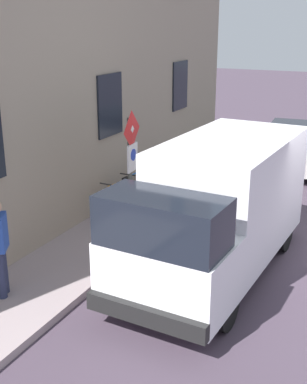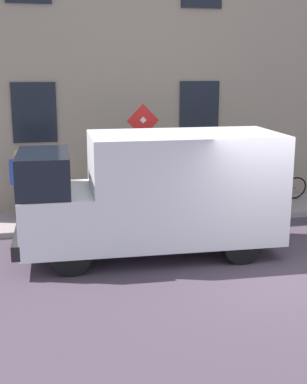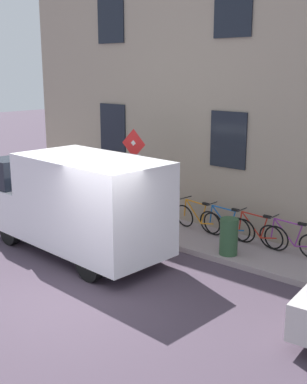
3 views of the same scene
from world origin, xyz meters
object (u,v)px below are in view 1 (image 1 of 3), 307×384
Objects in this scene: delivery_van at (218,206)px; bicycle_purple at (166,171)px; bicycle_orange at (120,199)px; bicycle_red at (153,179)px; parked_hatchback at (293,146)px; sign_post_stacked at (132,160)px; bicycle_blue at (137,189)px; litter_bin at (181,183)px.

delivery_van is 3.18× the size of bicycle_purple.
bicycle_red is at bearing -174.95° from bicycle_orange.
bicycle_red is 1.82m from bicycle_orange.
parked_hatchback reaches higher than bicycle_purple.
bicycle_orange is (0.00, 1.82, 0.00)m from bicycle_red.
sign_post_stacked is 3.68m from bicycle_red.
bicycle_blue is (3.00, -2.47, -0.82)m from delivery_van.
bicycle_purple is at bearing -141.81° from delivery_van.
litter_bin reaches higher than bicycle_orange.
delivery_van is at bearing 174.88° from sign_post_stacked.
delivery_van is 3.17× the size of bicycle_orange.
delivery_van is 1.31× the size of parked_hatchback.
parked_hatchback is at bearing -111.13° from litter_bin.
bicycle_blue is (-0.00, 1.82, 0.00)m from bicycle_purple.
delivery_van reaches higher than litter_bin.
bicycle_purple and bicycle_red have the same top height.
delivery_van is 4.59m from bicycle_red.
sign_post_stacked is 2.28m from bicycle_orange.
bicycle_blue is at bearing -64.77° from sign_post_stacked.
bicycle_red is 1.00× the size of bicycle_orange.
bicycle_red and bicycle_blue have the same top height.
bicycle_purple and bicycle_blue have the same top height.
litter_bin is at bearing 75.63° from bicycle_red.
delivery_van is 3.18× the size of bicycle_blue.
bicycle_red is 1.00× the size of bicycle_blue.
bicycle_orange is at bearing -51.98° from sign_post_stacked.
delivery_van is 8.06m from parked_hatchback.
bicycle_purple is 1.90× the size of litter_bin.
bicycle_orange is at bearing 0.28° from bicycle_purple.
sign_post_stacked is at bearing 15.01° from bicycle_purple.
parked_hatchback is (-1.75, -7.87, -1.22)m from sign_post_stacked.
sign_post_stacked is at bearing 18.69° from bicycle_red.
bicycle_red is (1.08, -3.21, -1.45)m from sign_post_stacked.
parked_hatchback is 6.26m from bicycle_blue.
bicycle_purple is 1.00× the size of bicycle_red.
sign_post_stacked is at bearing -91.87° from delivery_van.
bicycle_blue is at bearing -126.20° from delivery_van.
sign_post_stacked is 1.58× the size of bicycle_purple.
bicycle_purple is (2.84, 3.75, -0.22)m from parked_hatchback.
delivery_van reaches higher than bicycle_orange.
bicycle_blue is at bearing 0.30° from bicycle_purple.
parked_hatchback is at bearing 148.72° from bicycle_red.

